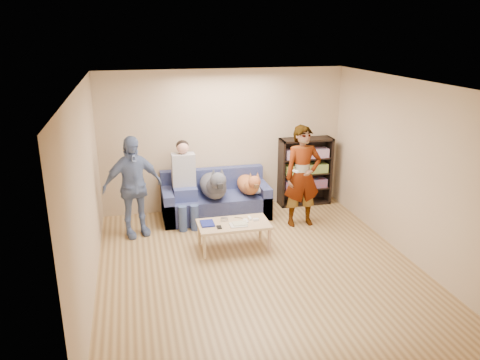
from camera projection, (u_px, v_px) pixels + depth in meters
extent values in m
plane|color=olive|center=(259.00, 268.00, 6.69)|extent=(5.00, 5.00, 0.00)
plane|color=white|center=(262.00, 84.00, 5.88)|extent=(5.00, 5.00, 0.00)
plane|color=tan|center=(224.00, 141.00, 8.60)|extent=(4.50, 0.00, 4.50)
plane|color=tan|center=(340.00, 272.00, 3.97)|extent=(4.50, 0.00, 4.50)
plane|color=tan|center=(86.00, 195.00, 5.79)|extent=(0.00, 5.00, 5.00)
plane|color=tan|center=(410.00, 171.00, 6.78)|extent=(0.00, 5.00, 5.00)
ellipsoid|color=#A3A3A8|center=(256.00, 189.00, 8.45)|extent=(0.40, 0.34, 0.14)
imported|color=gray|center=(303.00, 176.00, 7.94)|extent=(0.64, 0.43, 1.75)
imported|color=#6777A5|center=(133.00, 187.00, 7.52)|extent=(1.06, 0.69, 1.68)
cube|color=silver|center=(296.00, 171.00, 7.66)|extent=(0.08, 0.12, 0.03)
cube|color=navy|center=(207.00, 223.00, 7.14)|extent=(0.20, 0.26, 0.03)
cube|color=beige|center=(238.00, 225.00, 7.10)|extent=(0.26, 0.20, 0.02)
cube|color=beige|center=(240.00, 223.00, 7.12)|extent=(0.22, 0.17, 0.01)
cube|color=#ABAAAE|center=(224.00, 219.00, 7.26)|extent=(0.11, 0.06, 0.05)
cube|color=white|center=(250.00, 218.00, 7.33)|extent=(0.04, 0.13, 0.03)
cube|color=silver|center=(256.00, 220.00, 7.27)|extent=(0.09, 0.06, 0.03)
cylinder|color=silver|center=(247.00, 222.00, 7.20)|extent=(0.07, 0.07, 0.02)
cylinder|color=white|center=(245.00, 220.00, 7.28)|extent=(0.07, 0.07, 0.02)
cylinder|color=#C55D1B|center=(235.00, 227.00, 7.03)|extent=(0.13, 0.06, 0.01)
cylinder|color=black|center=(239.00, 218.00, 7.37)|extent=(0.13, 0.08, 0.01)
cube|color=black|center=(219.00, 227.00, 7.01)|extent=(0.07, 0.12, 0.02)
cube|color=#515B93|center=(216.00, 206.00, 8.46)|extent=(1.90, 0.85, 0.42)
cube|color=#515B93|center=(212.00, 179.00, 8.65)|extent=(1.90, 0.18, 0.40)
cube|color=#515B93|center=(168.00, 205.00, 8.25)|extent=(0.18, 0.85, 0.58)
cube|color=#515B93|center=(262.00, 198.00, 8.63)|extent=(0.18, 0.85, 0.58)
cube|color=#3E4B89|center=(185.00, 193.00, 8.17)|extent=(0.40, 0.38, 0.22)
cylinder|color=#3D5987|center=(183.00, 219.00, 7.86)|extent=(0.14, 0.14, 0.47)
cylinder|color=#435093|center=(195.00, 218.00, 7.90)|extent=(0.14, 0.14, 0.47)
cube|color=silver|center=(183.00, 170.00, 8.14)|extent=(0.40, 0.24, 0.58)
sphere|color=#DB9B83|center=(183.00, 148.00, 8.02)|extent=(0.21, 0.21, 0.21)
ellipsoid|color=black|center=(182.00, 145.00, 8.03)|extent=(0.22, 0.22, 0.19)
ellipsoid|color=#4D4F58|center=(213.00, 186.00, 8.27)|extent=(0.46, 0.95, 0.40)
sphere|color=#45464E|center=(216.00, 186.00, 7.94)|extent=(0.34, 0.34, 0.34)
sphere|color=#4E4F58|center=(218.00, 181.00, 7.73)|extent=(0.28, 0.28, 0.28)
cube|color=black|center=(220.00, 185.00, 7.63)|extent=(0.09, 0.13, 0.08)
cone|color=#46484F|center=(214.00, 172.00, 7.69)|extent=(0.09, 0.09, 0.13)
cone|color=#4C4E56|center=(222.00, 172.00, 7.72)|extent=(0.09, 0.09, 0.13)
cylinder|color=#52565D|center=(209.00, 180.00, 8.68)|extent=(0.05, 0.31, 0.18)
ellipsoid|color=#AC6C34|center=(248.00, 185.00, 8.46)|extent=(0.35, 0.74, 0.31)
sphere|color=#C4763C|center=(252.00, 186.00, 8.16)|extent=(0.27, 0.27, 0.27)
sphere|color=#C6703C|center=(254.00, 182.00, 7.98)|extent=(0.22, 0.22, 0.22)
cube|color=#50351B|center=(256.00, 186.00, 7.88)|extent=(0.07, 0.10, 0.06)
cone|color=#BD8139|center=(250.00, 176.00, 7.95)|extent=(0.07, 0.07, 0.10)
cone|color=#BA8438|center=(258.00, 175.00, 7.98)|extent=(0.07, 0.07, 0.10)
cylinder|color=#AA5834|center=(243.00, 180.00, 8.83)|extent=(0.04, 0.24, 0.14)
cube|color=tan|center=(234.00, 224.00, 7.19)|extent=(1.10, 0.60, 0.04)
cylinder|color=tan|center=(204.00, 247.00, 6.91)|extent=(0.05, 0.05, 0.38)
cylinder|color=tan|center=(269.00, 240.00, 7.13)|extent=(0.05, 0.05, 0.38)
cylinder|color=#D5B683|center=(199.00, 233.00, 7.37)|extent=(0.05, 0.05, 0.38)
cylinder|color=tan|center=(260.00, 227.00, 7.59)|extent=(0.05, 0.05, 0.38)
cube|color=black|center=(281.00, 173.00, 8.87)|extent=(0.04, 0.34, 1.30)
cube|color=black|center=(328.00, 170.00, 9.08)|extent=(0.04, 0.34, 1.30)
cube|color=black|center=(306.00, 139.00, 8.78)|extent=(1.00, 0.34, 0.04)
cube|color=black|center=(304.00, 202.00, 9.17)|extent=(1.00, 0.34, 0.04)
cube|color=black|center=(302.00, 169.00, 9.12)|extent=(1.00, 0.02, 1.30)
cube|color=black|center=(304.00, 188.00, 9.07)|extent=(0.94, 0.32, 0.03)
cube|color=black|center=(305.00, 173.00, 8.98)|extent=(0.94, 0.32, 0.02)
cube|color=black|center=(306.00, 158.00, 8.89)|extent=(0.94, 0.32, 0.02)
cube|color=#B23333|center=(305.00, 183.00, 9.03)|extent=(0.84, 0.24, 0.17)
cube|color=gold|center=(306.00, 168.00, 8.93)|extent=(0.84, 0.24, 0.17)
cube|color=#994C99|center=(306.00, 153.00, 8.84)|extent=(0.84, 0.24, 0.17)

